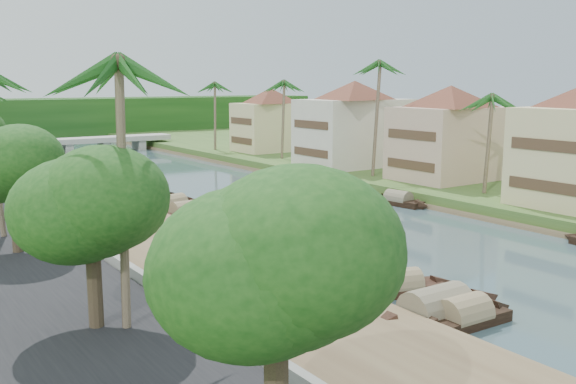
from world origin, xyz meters
TOP-DOWN VIEW (x-y plane):
  - ground at (0.00, 0.00)m, footprint 220.00×220.00m
  - left_bank at (-16.00, 20.00)m, footprint 10.00×180.00m
  - right_bank at (19.00, 20.00)m, footprint 16.00×180.00m
  - retaining_wall at (-20.20, 20.00)m, footprint 0.40×180.00m
  - treeline at (0.00, 100.00)m, footprint 120.00×14.00m
  - bridge at (0.00, 72.00)m, footprint 28.00×4.00m
  - building_mid at (19.99, 14.00)m, footprint 14.11×14.11m
  - building_far at (18.99, 28.00)m, footprint 15.59×15.59m
  - building_distant at (19.99, 48.00)m, footprint 12.62×12.62m
  - sampan_0 at (-9.34, -11.36)m, footprint 9.51×2.26m
  - sampan_1 at (-8.78, -12.58)m, footprint 6.82×1.89m
  - sampan_2 at (-8.15, -7.54)m, footprint 7.28×3.41m
  - sampan_3 at (-9.13, -6.36)m, footprint 7.40×3.49m
  - sampan_4 at (-9.41, -0.84)m, footprint 7.40×4.51m
  - sampan_5 at (-8.43, 0.29)m, footprint 7.02×2.29m
  - sampan_6 at (-9.51, 3.73)m, footprint 6.72×3.00m
  - sampan_7 at (-8.75, 9.95)m, footprint 7.66×4.24m
  - sampan_8 at (-8.97, 16.45)m, footprint 7.11×2.08m
  - sampan_9 at (-7.85, 13.49)m, footprint 7.60×1.91m
  - sampan_10 at (-9.03, 19.72)m, footprint 8.48×3.63m
  - sampan_11 at (-8.94, 24.89)m, footprint 7.79×3.85m
  - sampan_12 at (-9.16, 27.96)m, footprint 8.30×3.88m
  - sampan_13 at (-9.15, 29.07)m, footprint 6.73×1.84m
  - sampan_15 at (9.86, 10.87)m, footprint 2.25×7.05m
  - sampan_16 at (10.01, 24.45)m, footprint 3.53×8.03m
  - canoe_1 at (-7.02, -6.66)m, footprint 5.13×2.66m
  - canoe_2 at (-6.90, 24.37)m, footprint 4.80×0.78m
  - palm_1 at (16.00, 6.00)m, footprint 3.20×3.20m
  - palm_2 at (15.00, 19.94)m, footprint 3.20×3.20m
  - palm_3 at (16.00, 39.04)m, footprint 3.20×3.20m
  - palm_4 at (-23.00, -7.21)m, footprint 3.20×3.20m
  - palm_7 at (14.00, 54.10)m, footprint 3.20×3.20m
  - tree_0 at (-24.00, -19.69)m, footprint 4.80×4.80m
  - tree_1 at (-24.00, -6.41)m, footprint 5.20×5.20m
  - tree_2 at (-24.00, 7.77)m, footprint 4.94×4.94m
  - tree_6 at (24.00, 29.31)m, footprint 3.98×3.98m
  - person_near at (-12.04, -1.87)m, footprint 0.74×0.71m
  - person_far at (-14.07, 10.11)m, footprint 0.96×0.95m

SIDE VIEW (x-z plane):
  - ground at x=0.00m, z-range 0.00..0.00m
  - canoe_1 at x=-7.02m, z-range -0.32..0.52m
  - canoe_2 at x=-6.90m, z-range -0.25..0.45m
  - left_bank at x=-16.00m, z-range 0.00..0.80m
  - sampan_13 at x=-9.15m, z-range -0.53..1.34m
  - sampan_15 at x=9.86m, z-range -0.55..1.36m
  - sampan_2 at x=-8.15m, z-range -0.56..1.37m
  - sampan_9 at x=-7.85m, z-range -0.56..1.38m
  - sampan_16 at x=10.01m, z-range -0.58..1.39m
  - sampan_12 at x=-9.16m, z-range -0.59..1.40m
  - sampan_3 at x=-9.13m, z-range -0.59..1.41m
  - sampan_6 at x=-9.51m, z-range -0.59..1.41m
  - sampan_7 at x=-8.75m, z-range -0.61..1.44m
  - sampan_1 at x=-8.78m, z-range -0.61..1.43m
  - sampan_4 at x=-9.41m, z-range -0.65..1.47m
  - sampan_11 at x=-8.94m, z-range -0.68..1.52m
  - sampan_8 at x=-8.97m, z-range -0.68..1.51m
  - sampan_5 at x=-8.43m, z-range -0.69..1.52m
  - sampan_10 at x=-9.03m, z-range -0.72..1.56m
  - sampan_0 at x=-9.34m, z-range -0.81..1.65m
  - right_bank at x=19.00m, z-range 0.00..1.20m
  - retaining_wall at x=-20.20m, z-range 0.80..1.90m
  - person_far at x=-14.07m, z-range 0.80..2.36m
  - person_near at x=-12.04m, z-range 0.80..2.50m
  - bridge at x=0.00m, z-range 0.52..2.92m
  - treeline at x=0.00m, z-range 0.00..8.00m
  - building_distant at x=19.99m, z-range 1.28..10.48m
  - building_mid at x=19.99m, z-range 1.28..10.98m
  - tree_6 at x=24.00m, z-range 2.80..9.51m
  - tree_1 at x=-24.00m, z-range 2.78..9.97m
  - building_far at x=18.99m, z-range 1.28..11.48m
  - tree_2 at x=-24.00m, z-range 2.91..10.16m
  - tree_0 at x=-24.00m, z-range 3.23..11.06m
  - palm_1 at x=16.00m, z-range 4.61..14.92m
  - palm_7 at x=14.00m, z-range 5.10..16.46m
  - palm_3 at x=16.00m, z-range 5.20..16.80m
  - palm_4 at x=-23.00m, z-range 5.68..17.86m
  - palm_2 at x=15.00m, z-range 6.14..19.76m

